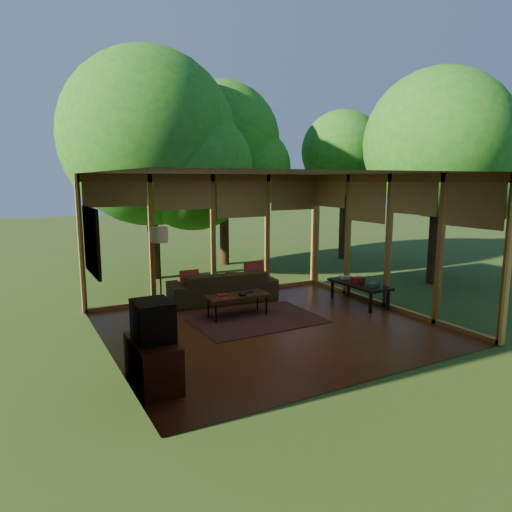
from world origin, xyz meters
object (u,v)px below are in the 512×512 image
floor_lamp (159,239)px  coffee_table (238,296)px  sofa (222,286)px  media_cabinet (153,362)px  television (153,321)px  side_console (359,285)px

floor_lamp → coffee_table: size_ratio=1.38×
floor_lamp → coffee_table: floor_lamp is taller
sofa → media_cabinet: (-2.45, -3.26, -0.03)m
television → side_console: (4.85, 1.68, -0.44)m
media_cabinet → sofa: bearing=53.1°
floor_lamp → coffee_table: (1.10, -1.28, -1.01)m
sofa → television: television is taller
floor_lamp → media_cabinet: bearing=-108.6°
sofa → side_console: bearing=153.4°
coffee_table → side_console: (2.62, -0.44, 0.02)m
sofa → coffee_table: 1.16m
sofa → media_cabinet: bearing=59.7°
sofa → media_cabinet: 4.08m
sofa → floor_lamp: 1.70m
media_cabinet → coffee_table: (2.25, 2.12, 0.09)m
sofa → television: 4.10m
sofa → side_console: size_ratio=1.62×
television → coffee_table: size_ratio=0.46×
sofa → media_cabinet: sofa is taller
television → coffee_table: (2.23, 2.12, -0.46)m
coffee_table → sofa: bearing=79.9°
floor_lamp → sofa: bearing=-6.2°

